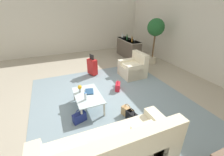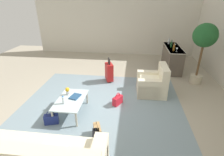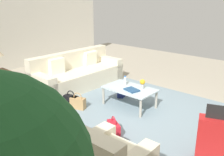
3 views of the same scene
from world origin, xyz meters
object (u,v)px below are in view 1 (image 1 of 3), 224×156
(armchair, at_px, (134,68))
(bar_console, at_px, (128,48))
(wine_glass_leftmost, at_px, (124,35))
(handbag_black, at_px, (132,117))
(wine_bottle_green, at_px, (127,38))
(coffee_table_book, at_px, (89,91))
(wine_glass_right_of_centre, at_px, (135,40))
(wine_bottle_clear, at_px, (122,36))
(suitcase_red, at_px, (92,67))
(coffee_table, at_px, (88,96))
(wine_bottle_amber, at_px, (132,40))
(potted_ficus, at_px, (155,31))
(couch, at_px, (109,155))
(wine_glass_left_of_centre, at_px, (129,38))
(handbag_navy, at_px, (79,117))
(water_bottle, at_px, (85,96))
(flower_vase, at_px, (80,88))
(handbag_red, at_px, (118,86))
(handbag_tan, at_px, (127,112))

(armchair, height_order, bar_console, armchair)
(wine_glass_leftmost, distance_m, handbag_black, 5.61)
(wine_bottle_green, bearing_deg, coffee_table_book, -40.87)
(wine_glass_right_of_centre, distance_m, wine_bottle_clear, 1.15)
(bar_console, relative_size, suitcase_red, 2.10)
(coffee_table, height_order, wine_glass_right_of_centre, wine_glass_right_of_centre)
(wine_bottle_amber, height_order, potted_ficus, potted_ficus)
(couch, distance_m, coffee_table_book, 1.93)
(coffee_table, xyz_separation_m, wine_glass_leftmost, (-4.11, 3.14, 0.66))
(wine_glass_leftmost, xyz_separation_m, wine_glass_right_of_centre, (1.22, -0.05, 0.00))
(wine_bottle_green, bearing_deg, armchair, -20.63)
(coffee_table_book, bearing_deg, wine_glass_left_of_centre, 151.12)
(wine_glass_left_of_centre, bearing_deg, couch, -31.44)
(wine_bottle_clear, distance_m, handbag_navy, 5.67)
(wine_bottle_green, bearing_deg, wine_bottle_clear, 180.00)
(water_bottle, bearing_deg, wine_bottle_clear, 143.84)
(flower_vase, xyz_separation_m, wine_bottle_green, (-3.27, 3.14, 0.50))
(wine_bottle_amber, height_order, handbag_red, wine_bottle_amber)
(couch, bearing_deg, handbag_tan, 139.46)
(handbag_red, bearing_deg, suitcase_red, -163.35)
(coffee_table, xyz_separation_m, water_bottle, (0.20, -0.10, 0.14))
(wine_glass_leftmost, relative_size, handbag_navy, 0.43)
(couch, xyz_separation_m, wine_bottle_green, (-5.28, 3.09, 0.72))
(wine_bottle_amber, bearing_deg, handbag_black, -28.98)
(handbag_red, bearing_deg, flower_vase, -75.88)
(wine_glass_right_of_centre, xyz_separation_m, handbag_red, (2.35, -1.95, -0.89))
(potted_ficus, bearing_deg, wine_glass_leftmost, -163.75)
(wine_bottle_clear, xyz_separation_m, potted_ficus, (1.83, 0.71, 0.47))
(coffee_table_book, bearing_deg, suitcase_red, 175.00)
(coffee_table_book, height_order, suitcase_red, suitcase_red)
(suitcase_red, height_order, handbag_navy, suitcase_red)
(bar_console, distance_m, handbag_navy, 5.26)
(bar_console, bearing_deg, handbag_red, -33.60)
(coffee_table, distance_m, water_bottle, 0.27)
(wine_glass_leftmost, distance_m, handbag_red, 4.19)
(flower_vase, xyz_separation_m, handbag_navy, (0.68, -0.19, -0.40))
(wine_glass_left_of_centre, relative_size, wine_bottle_clear, 0.51)
(suitcase_red, distance_m, handbag_black, 2.94)
(wine_glass_leftmost, bearing_deg, wine_glass_left_of_centre, -0.49)
(handbag_navy, xyz_separation_m, handbag_black, (0.46, 1.17, 0.00))
(water_bottle, relative_size, handbag_navy, 0.57)
(armchair, bearing_deg, wine_glass_right_of_centre, 149.97)
(wine_glass_leftmost, bearing_deg, handbag_navy, -37.30)
(coffee_table_book, height_order, handbag_black, coffee_table_book)
(coffee_table, height_order, coffee_table_book, coffee_table_book)
(flower_vase, bearing_deg, coffee_table, 34.29)
(wine_glass_left_of_centre, bearing_deg, coffee_table, -41.88)
(wine_bottle_green, relative_size, potted_ficus, 0.15)
(water_bottle, xyz_separation_m, handbag_black, (0.73, 0.93, -0.37))
(coffee_table_book, relative_size, wine_bottle_amber, 0.97)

